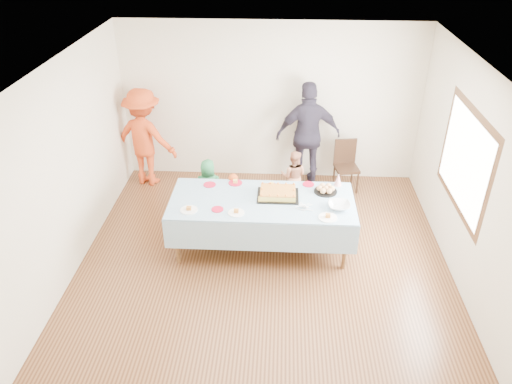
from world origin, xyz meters
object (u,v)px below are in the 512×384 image
dining_chair (346,162)px  birthday_cake (278,193)px  adult_left (145,137)px  party_table (262,203)px

dining_chair → birthday_cake: bearing=-133.9°
birthday_cake → adult_left: 2.83m
birthday_cake → dining_chair: 2.05m
birthday_cake → dining_chair: (1.12, 1.68, -0.35)m
party_table → dining_chair: size_ratio=2.90×
birthday_cake → adult_left: (-2.27, 1.69, 0.02)m
party_table → dining_chair: 2.25m
birthday_cake → adult_left: size_ratio=0.33×
dining_chair → party_table: bearing=-136.9°
dining_chair → adult_left: adult_left is taller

